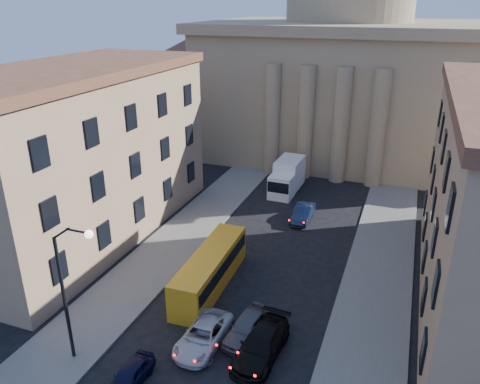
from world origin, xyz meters
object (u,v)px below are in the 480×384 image
object	(u,v)px
street_lamp	(69,283)
car_left_near	(130,376)
city_bus	(210,269)
box_truck	(287,177)

from	to	relation	value
street_lamp	car_left_near	distance (m)	6.02
street_lamp	city_bus	size ratio (longest dim) A/B	0.90
street_lamp	car_left_near	world-z (taller)	street_lamp
car_left_near	city_bus	xyz separation A→B (m)	(0.26, 10.28, 0.86)
street_lamp	car_left_near	size ratio (longest dim) A/B	2.46
street_lamp	car_left_near	bearing A→B (deg)	-9.36
city_bus	box_truck	bearing A→B (deg)	87.31
box_truck	street_lamp	bearing A→B (deg)	-96.67
car_left_near	city_bus	distance (m)	10.32
city_bus	box_truck	world-z (taller)	box_truck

